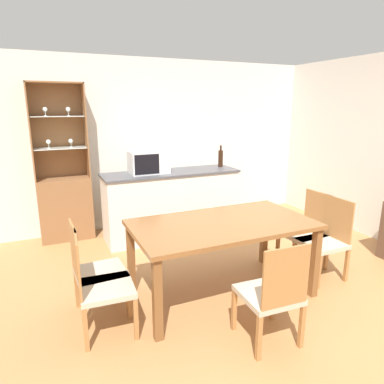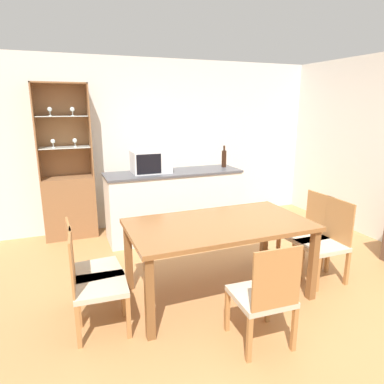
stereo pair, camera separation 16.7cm
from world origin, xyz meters
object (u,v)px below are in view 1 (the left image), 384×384
at_px(dining_table, 222,230).
at_px(dining_chair_side_left_near, 100,286).
at_px(dining_chair_side_left_far, 95,271).
at_px(wine_bottle, 221,158).
at_px(dining_chair_side_right_far, 306,231).
at_px(display_cabinet, 65,196).
at_px(dining_chair_side_right_near, 325,240).
at_px(microwave, 149,162).
at_px(dining_chair_head_near, 272,294).

distance_m(dining_table, dining_chair_side_left_near, 1.24).
distance_m(dining_chair_side_left_far, wine_bottle, 2.77).
xyz_separation_m(dining_chair_side_right_far, dining_chair_side_left_near, (-2.42, -0.29, 0.00)).
xyz_separation_m(display_cabinet, dining_chair_side_right_near, (2.51, -2.37, -0.19)).
xyz_separation_m(display_cabinet, microwave, (1.09, -0.48, 0.48)).
bearing_deg(dining_chair_side_right_far, dining_chair_side_left_near, 94.00).
distance_m(display_cabinet, dining_chair_side_left_near, 2.37).
xyz_separation_m(dining_chair_side_left_far, dining_chair_side_left_near, (0.00, -0.28, 0.00)).
bearing_deg(display_cabinet, dining_chair_head_near, -66.92).
bearing_deg(dining_chair_side_left_near, display_cabinet, -174.32).
distance_m(microwave, wine_bottle, 1.14).
height_order(dining_table, dining_chair_side_left_far, dining_chair_side_left_far).
xyz_separation_m(dining_table, wine_bottle, (0.94, 1.77, 0.41)).
bearing_deg(dining_chair_side_left_near, dining_chair_side_right_far, 100.38).
bearing_deg(dining_chair_head_near, wine_bottle, 72.85).
relative_size(dining_chair_side_right_far, dining_chair_side_left_near, 1.00).
bearing_deg(microwave, dining_chair_side_right_near, -53.10).
relative_size(dining_chair_head_near, microwave, 1.70).
relative_size(dining_chair_side_left_far, wine_bottle, 2.73).
bearing_deg(dining_chair_side_right_far, dining_chair_side_left_far, 87.31).
height_order(display_cabinet, microwave, display_cabinet).
bearing_deg(microwave, dining_chair_side_left_far, -122.22).
bearing_deg(display_cabinet, wine_bottle, -11.49).
bearing_deg(dining_chair_head_near, display_cabinet, 115.88).
distance_m(display_cabinet, microwave, 1.29).
distance_m(dining_table, dining_chair_head_near, 0.85).
bearing_deg(wine_bottle, dining_chair_side_left_near, -138.36).
bearing_deg(microwave, wine_bottle, 1.38).
relative_size(dining_table, wine_bottle, 5.38).
relative_size(display_cabinet, dining_chair_head_near, 2.43).
xyz_separation_m(display_cabinet, dining_table, (1.30, -2.22, 0.05)).
relative_size(dining_chair_side_right_near, dining_chair_side_left_far, 1.00).
distance_m(dining_chair_side_right_far, dining_chair_side_left_far, 2.42).
height_order(dining_table, microwave, microwave).
bearing_deg(dining_table, dining_chair_side_left_near, -173.33).
xyz_separation_m(dining_table, dining_chair_side_left_near, (-1.21, -0.14, -0.25)).
height_order(dining_chair_side_right_far, dining_chair_head_near, same).
relative_size(display_cabinet, dining_chair_side_left_far, 2.43).
relative_size(dining_chair_side_right_near, microwave, 1.70).
bearing_deg(dining_chair_side_right_far, dining_chair_head_near, 125.70).
bearing_deg(dining_table, dining_chair_head_near, -90.17).
bearing_deg(wine_bottle, dining_chair_side_right_near, -81.82).
bearing_deg(dining_chair_head_near, dining_chair_side_right_near, 31.80).
height_order(dining_chair_side_left_far, dining_chair_side_left_near, same).
bearing_deg(dining_table, dining_chair_side_right_far, 6.93).
distance_m(display_cabinet, dining_chair_side_left_far, 2.09).
bearing_deg(wine_bottle, dining_table, -117.91).
xyz_separation_m(dining_chair_side_right_near, dining_chair_head_near, (-1.21, -0.67, 0.00)).
xyz_separation_m(dining_table, microwave, (-0.20, 1.74, 0.43)).
height_order(dining_chair_side_right_far, wine_bottle, wine_bottle).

